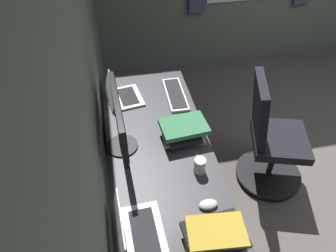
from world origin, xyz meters
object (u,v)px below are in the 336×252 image
(mouse_main, at_px, (208,204))
(keyboard_main, at_px, (175,94))
(coffee_mug, at_px, (200,165))
(book_stack_far, at_px, (214,237))
(office_chair, at_px, (270,139))
(laptop_leftmost, at_px, (121,94))
(drawer_pedestal, at_px, (150,154))
(book_stack_near, at_px, (183,131))
(laptop_left, at_px, (134,230))
(monitor_primary, at_px, (119,120))

(mouse_main, bearing_deg, keyboard_main, -1.89)
(mouse_main, xyz_separation_m, coffee_mug, (0.25, -0.02, 0.03))
(book_stack_far, xyz_separation_m, office_chair, (0.86, -0.77, -0.33))
(laptop_leftmost, distance_m, coffee_mug, 0.89)
(drawer_pedestal, distance_m, book_stack_near, 0.54)
(laptop_left, xyz_separation_m, coffee_mug, (0.34, -0.43, 0.00))
(drawer_pedestal, bearing_deg, book_stack_near, -140.02)
(mouse_main, height_order, book_stack_near, book_stack_near)
(book_stack_far, xyz_separation_m, coffee_mug, (0.45, -0.05, -0.01))
(book_stack_far, bearing_deg, keyboard_main, -3.27)
(keyboard_main, bearing_deg, book_stack_near, 174.06)
(book_stack_near, xyz_separation_m, book_stack_far, (-0.75, 0.02, -0.00))
(book_stack_far, bearing_deg, laptop_left, 72.72)
(drawer_pedestal, height_order, laptop_leftmost, laptop_leftmost)
(coffee_mug, xyz_separation_m, office_chair, (0.40, -0.71, -0.32))
(mouse_main, distance_m, office_chair, 1.02)
(keyboard_main, bearing_deg, book_stack_far, 176.73)
(laptop_left, xyz_separation_m, book_stack_near, (0.64, -0.40, 0.01))
(monitor_primary, relative_size, book_stack_near, 1.81)
(drawer_pedestal, distance_m, book_stack_far, 1.10)
(book_stack_near, bearing_deg, laptop_leftmost, 36.57)
(drawer_pedestal, height_order, monitor_primary, monitor_primary)
(book_stack_far, relative_size, coffee_mug, 2.80)
(laptop_left, height_order, book_stack_near, laptop_left)
(drawer_pedestal, xyz_separation_m, keyboard_main, (0.23, -0.25, 0.39))
(coffee_mug, bearing_deg, keyboard_main, -1.21)
(book_stack_near, bearing_deg, coffee_mug, -173.83)
(book_stack_near, relative_size, office_chair, 0.33)
(laptop_leftmost, relative_size, book_stack_near, 1.01)
(drawer_pedestal, xyz_separation_m, laptop_left, (-0.87, 0.20, 0.43))
(keyboard_main, distance_m, office_chair, 0.83)
(laptop_left, bearing_deg, book_stack_near, -31.89)
(monitor_primary, xyz_separation_m, book_stack_near, (0.01, -0.40, -0.17))
(drawer_pedestal, distance_m, coffee_mug, 0.73)
(drawer_pedestal, relative_size, book_stack_far, 2.25)
(monitor_primary, height_order, book_stack_far, monitor_primary)
(laptop_leftmost, relative_size, keyboard_main, 0.76)
(book_stack_near, height_order, office_chair, office_chair)
(monitor_primary, xyz_separation_m, office_chair, (0.11, -1.14, -0.50))
(keyboard_main, distance_m, book_stack_far, 1.22)
(book_stack_near, bearing_deg, mouse_main, -178.42)
(monitor_primary, relative_size, keyboard_main, 1.36)
(mouse_main, height_order, office_chair, office_chair)
(laptop_left, xyz_separation_m, office_chair, (0.74, -1.14, -0.32))
(monitor_primary, bearing_deg, coffee_mug, -123.92)
(book_stack_near, distance_m, book_stack_far, 0.75)
(keyboard_main, height_order, office_chair, office_chair)
(coffee_mug, bearing_deg, laptop_leftmost, 26.73)
(coffee_mug, bearing_deg, book_stack_far, 173.29)
(book_stack_far, distance_m, office_chair, 1.20)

